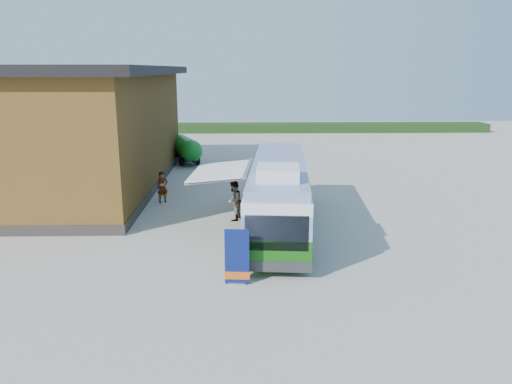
{
  "coord_description": "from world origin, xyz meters",
  "views": [
    {
      "loc": [
        -1.06,
        -21.57,
        7.33
      ],
      "look_at": [
        -0.47,
        2.38,
        1.4
      ],
      "focal_mm": 35.0,
      "sensor_mm": 36.0,
      "label": 1
    }
  ],
  "objects_px": {
    "picnic_table": "(285,243)",
    "person_b": "(234,201)",
    "bus": "(279,192)",
    "person_a": "(163,187)",
    "slurry_tanker": "(186,148)",
    "banner": "(237,262)"
  },
  "relations": [
    {
      "from": "person_b",
      "to": "banner",
      "type": "bearing_deg",
      "value": 22.83
    },
    {
      "from": "banner",
      "to": "slurry_tanker",
      "type": "bearing_deg",
      "value": 105.32
    },
    {
      "from": "bus",
      "to": "picnic_table",
      "type": "height_order",
      "value": "bus"
    },
    {
      "from": "person_b",
      "to": "person_a",
      "type": "bearing_deg",
      "value": -109.57
    },
    {
      "from": "person_a",
      "to": "picnic_table",
      "type": "bearing_deg",
      "value": -86.7
    },
    {
      "from": "banner",
      "to": "person_b",
      "type": "bearing_deg",
      "value": 96.54
    },
    {
      "from": "banner",
      "to": "person_a",
      "type": "relative_size",
      "value": 1.14
    },
    {
      "from": "banner",
      "to": "person_b",
      "type": "relative_size",
      "value": 1.02
    },
    {
      "from": "banner",
      "to": "slurry_tanker",
      "type": "relative_size",
      "value": 0.38
    },
    {
      "from": "person_a",
      "to": "person_b",
      "type": "relative_size",
      "value": 0.89
    },
    {
      "from": "bus",
      "to": "person_b",
      "type": "height_order",
      "value": "bus"
    },
    {
      "from": "person_a",
      "to": "person_b",
      "type": "height_order",
      "value": "person_b"
    },
    {
      "from": "slurry_tanker",
      "to": "banner",
      "type": "bearing_deg",
      "value": -100.08
    },
    {
      "from": "person_b",
      "to": "slurry_tanker",
      "type": "bearing_deg",
      "value": -144.28
    },
    {
      "from": "bus",
      "to": "slurry_tanker",
      "type": "xyz_separation_m",
      "value": [
        -6.25,
        17.1,
        -0.58
      ]
    },
    {
      "from": "picnic_table",
      "to": "person_b",
      "type": "xyz_separation_m",
      "value": [
        -2.13,
        5.09,
        0.41
      ]
    },
    {
      "from": "person_a",
      "to": "slurry_tanker",
      "type": "xyz_separation_m",
      "value": [
        -0.06,
        12.22,
        0.31
      ]
    },
    {
      "from": "picnic_table",
      "to": "slurry_tanker",
      "type": "distance_m",
      "value": 21.72
    },
    {
      "from": "picnic_table",
      "to": "person_a",
      "type": "relative_size",
      "value": 0.97
    },
    {
      "from": "bus",
      "to": "picnic_table",
      "type": "bearing_deg",
      "value": -85.15
    },
    {
      "from": "person_b",
      "to": "bus",
      "type": "bearing_deg",
      "value": 77.47
    },
    {
      "from": "bus",
      "to": "person_a",
      "type": "xyz_separation_m",
      "value": [
        -6.19,
        4.88,
        -0.89
      ]
    }
  ]
}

